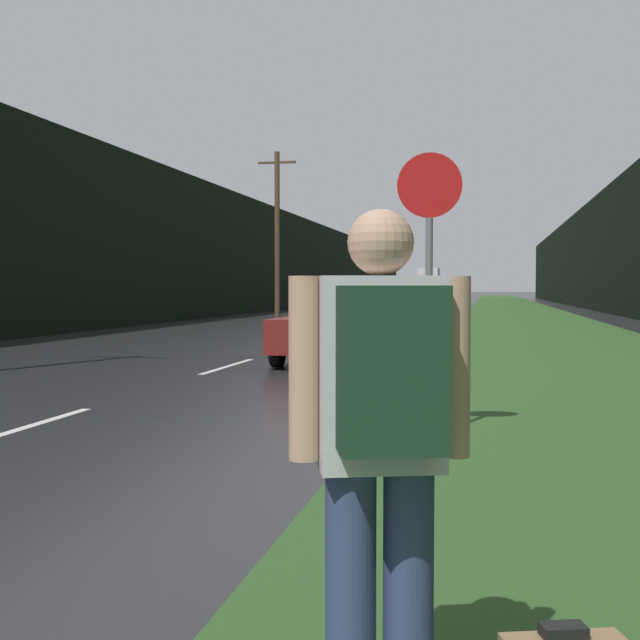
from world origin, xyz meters
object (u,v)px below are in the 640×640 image
(car_passing_far, at_px, (429,302))
(delivery_truck, at_px, (430,284))
(hitchhiker_with_backpack, at_px, (382,436))
(stop_sign, at_px, (429,268))
(car_passing_near, at_px, (337,326))

(car_passing_far, height_order, delivery_truck, delivery_truck)
(hitchhiker_with_backpack, distance_m, delivery_truck, 91.55)
(stop_sign, bearing_deg, hitchhiker_with_backpack, -87.56)
(stop_sign, relative_size, car_passing_near, 0.63)
(car_passing_far, bearing_deg, delivery_truck, -86.01)
(hitchhiker_with_backpack, height_order, delivery_truck, delivery_truck)
(hitchhiker_with_backpack, bearing_deg, delivery_truck, 76.18)
(hitchhiker_with_backpack, xyz_separation_m, delivery_truck, (-6.29, 91.33, 0.93))
(car_passing_far, bearing_deg, hitchhiker_with_backpack, 93.88)
(stop_sign, height_order, car_passing_far, stop_sign)
(hitchhiker_with_backpack, bearing_deg, car_passing_far, 76.12)
(stop_sign, distance_m, delivery_truck, 86.29)
(stop_sign, height_order, delivery_truck, delivery_truck)
(hitchhiker_with_backpack, height_order, car_passing_near, hitchhiker_with_backpack)
(car_passing_far, bearing_deg, car_passing_near, 90.00)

